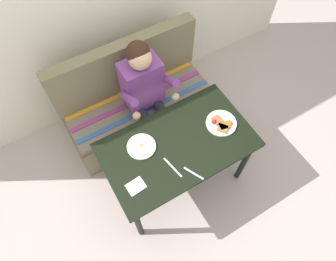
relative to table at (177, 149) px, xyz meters
The scene contains 9 objects.
ground_plane 0.65m from the table, ahead, with size 8.00×8.00×0.00m, color #B9A8A3.
table is the anchor object (origin of this frame).
couch 0.83m from the table, 90.00° to the left, with size 1.44×0.56×1.00m.
person 0.60m from the table, 86.70° to the left, with size 0.45×0.61×1.21m.
plate_breakfast 0.41m from the table, ahead, with size 0.25×0.25×0.05m.
plate_eggs 0.30m from the table, 154.59° to the left, with size 0.23×0.23×0.04m.
napkin 0.47m from the table, 162.21° to the right, with size 0.13×0.10×0.01m, color silver.
fork 0.28m from the table, 95.43° to the right, with size 0.01×0.17×0.01m, color silver.
knife 0.22m from the table, 131.93° to the right, with size 0.01×0.20×0.01m, color silver.
Camera 1 is at (-0.61, -0.90, 2.81)m, focal length 31.93 mm.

